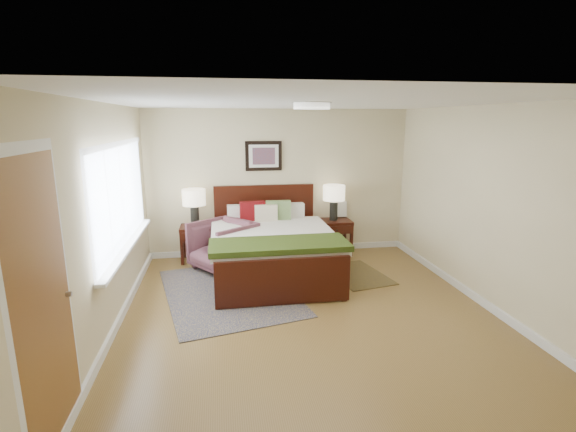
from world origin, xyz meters
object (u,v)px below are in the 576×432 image
at_px(armchair, 223,246).
at_px(nightstand_right, 333,233).
at_px(lamp_left, 194,200).
at_px(rug_persian, 228,292).
at_px(bed, 272,240).
at_px(nightstand_left, 196,233).
at_px(lamp_right, 334,195).

bearing_deg(armchair, nightstand_right, 67.08).
relative_size(lamp_left, rug_persian, 0.27).
bearing_deg(rug_persian, bed, 27.57).
bearing_deg(nightstand_right, armchair, -165.52).
distance_m(nightstand_left, armchair, 0.66).
bearing_deg(bed, rug_persian, -140.05).
height_order(lamp_left, lamp_right, lamp_right).
bearing_deg(bed, lamp_left, 143.40).
distance_m(bed, lamp_right, 1.55).
distance_m(nightstand_left, lamp_left, 0.56).
bearing_deg(nightstand_left, armchair, -48.15).
xyz_separation_m(lamp_right, rug_persian, (-1.87, -1.45, -1.04)).
bearing_deg(rug_persian, lamp_right, 25.26).
distance_m(nightstand_right, lamp_right, 0.67).
height_order(lamp_left, rug_persian, lamp_left).
bearing_deg(nightstand_left, bed, -35.94).
relative_size(lamp_right, armchair, 0.71).
relative_size(bed, rug_persian, 0.97).
relative_size(nightstand_right, armchair, 0.71).
xyz_separation_m(nightstand_right, rug_persian, (-1.87, -1.43, -0.37)).
bearing_deg(nightstand_left, lamp_right, 0.51).
bearing_deg(lamp_left, armchair, -49.33).
relative_size(bed, lamp_right, 3.67).
xyz_separation_m(nightstand_left, armchair, (0.44, -0.49, -0.08)).
bearing_deg(armchair, bed, 26.43).
distance_m(bed, lamp_left, 1.54).
relative_size(lamp_left, armchair, 0.71).
height_order(bed, nightstand_left, bed).
bearing_deg(nightstand_right, lamp_left, 179.67).
relative_size(nightstand_right, rug_persian, 0.27).
relative_size(nightstand_left, rug_persian, 0.26).
xyz_separation_m(nightstand_right, lamp_left, (-2.37, 0.01, 0.66)).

